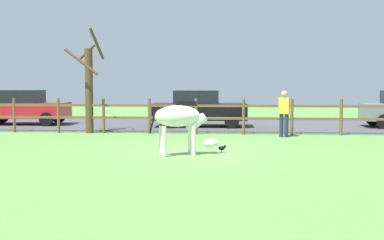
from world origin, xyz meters
TOP-DOWN VIEW (x-y plane):
  - ground_plane at (0.00, 0.00)m, footprint 60.00×60.00m
  - parking_asphalt at (0.00, 9.30)m, footprint 28.00×7.40m
  - paddock_fence at (-0.36, 5.00)m, footprint 21.39×0.11m
  - bare_tree at (-4.47, 5.03)m, footprint 1.35×1.29m
  - zebra at (-0.30, -0.56)m, footprint 1.80×1.06m
  - crow_on_grass at (0.77, 0.06)m, footprint 0.21×0.10m
  - parked_car_red at (-8.55, 8.12)m, footprint 4.08×2.04m
  - parked_car_black at (-0.46, 7.73)m, footprint 4.07×2.02m
  - visitor_near_fence at (2.83, 4.26)m, footprint 0.41×0.31m

SIDE VIEW (x-z plane):
  - ground_plane at x=0.00m, z-range 0.00..0.00m
  - parking_asphalt at x=0.00m, z-range 0.00..0.05m
  - crow_on_grass at x=0.77m, z-range 0.02..0.23m
  - paddock_fence at x=-0.36m, z-range 0.09..1.42m
  - parked_car_red at x=-8.55m, z-range 0.06..1.62m
  - parked_car_black at x=-0.46m, z-range 0.06..1.62m
  - visitor_near_fence at x=2.83m, z-range 0.09..1.73m
  - zebra at x=-0.30m, z-range 0.22..1.63m
  - bare_tree at x=-4.47m, z-range -0.19..3.78m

